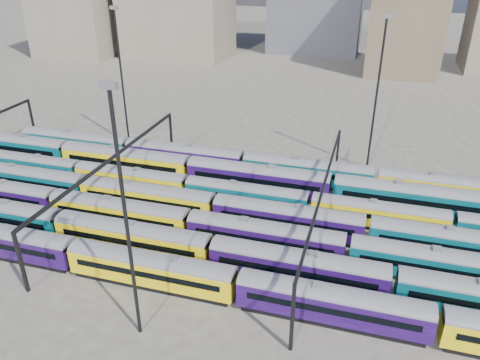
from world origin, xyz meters
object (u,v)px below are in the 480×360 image
(rake_0, at_px, (237,283))
(rake_1, at_px, (298,264))
(mast_2, at_px, (125,212))
(rake_2, at_px, (119,210))

(rake_0, height_order, rake_1, rake_1)
(rake_1, xyz_separation_m, mast_2, (-13.79, -12.00, 11.29))
(rake_2, xyz_separation_m, mast_2, (11.65, -17.00, 11.34))
(rake_0, bearing_deg, rake_1, 41.43)
(rake_2, relative_size, mast_2, 5.56)
(rake_2, distance_m, mast_2, 23.53)
(rake_2, height_order, mast_2, mast_2)
(rake_1, relative_size, mast_2, 5.66)
(rake_2, bearing_deg, rake_0, -26.82)
(rake_0, relative_size, mast_2, 4.71)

